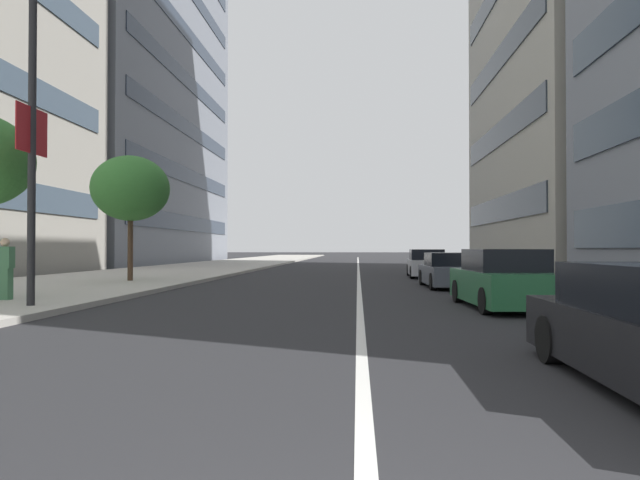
% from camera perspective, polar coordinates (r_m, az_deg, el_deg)
% --- Properties ---
extents(sidewalk_right_plaza, '(160.00, 9.19, 0.15)m').
position_cam_1_polar(sidewalk_right_plaza, '(33.78, -15.69, -3.22)').
color(sidewalk_right_plaza, '#B2ADA3').
rests_on(sidewalk_right_plaza, ground).
extents(lane_centre_stripe, '(110.00, 0.16, 0.01)m').
position_cam_1_polar(lane_centre_stripe, '(36.84, 3.95, -3.16)').
color(lane_centre_stripe, silver).
rests_on(lane_centre_stripe, ground).
extents(car_following_behind, '(4.39, 1.95, 1.48)m').
position_cam_1_polar(car_following_behind, '(14.73, 18.16, -3.96)').
color(car_following_behind, '#236038').
rests_on(car_following_behind, ground).
extents(car_mid_block_traffic, '(4.17, 1.92, 1.33)m').
position_cam_1_polar(car_mid_block_traffic, '(21.73, 13.04, -3.15)').
color(car_mid_block_traffic, '#4C515B').
rests_on(car_mid_block_traffic, ground).
extents(car_lead_in_lane, '(4.58, 1.96, 1.44)m').
position_cam_1_polar(car_lead_in_lane, '(29.36, 10.80, -2.45)').
color(car_lead_in_lane, '#B7B7BC').
rests_on(car_lead_in_lane, ground).
extents(street_lamp_with_banners, '(1.26, 2.78, 7.87)m').
position_cam_1_polar(street_lamp_with_banners, '(14.99, -25.90, 12.31)').
color(street_lamp_with_banners, '#232326').
rests_on(street_lamp_with_banners, sidewalk_right_plaza).
extents(street_tree_by_lamp_post, '(3.20, 3.20, 5.21)m').
position_cam_1_polar(street_tree_by_lamp_post, '(24.73, -18.77, 4.98)').
color(street_tree_by_lamp_post, '#473323').
rests_on(street_tree_by_lamp_post, sidewalk_right_plaza).
extents(pedestrian_on_plaza, '(0.27, 0.40, 1.62)m').
position_cam_1_polar(pedestrian_on_plaza, '(16.83, -29.48, -2.56)').
color(pedestrian_on_plaza, '#3F724C').
rests_on(pedestrian_on_plaza, sidewalk_right_plaza).
extents(office_tower_far_right_block, '(33.73, 21.42, 49.53)m').
position_cam_1_polar(office_tower_far_right_block, '(65.45, -22.78, 20.05)').
color(office_tower_far_right_block, slate).
rests_on(office_tower_far_right_block, ground).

